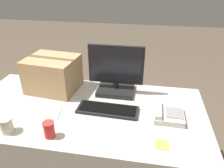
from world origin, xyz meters
The scene contains 9 objects.
office_desk centered at (0.00, 0.00, 0.36)m, with size 1.80×0.90×0.72m.
monitor centered at (0.20, 0.29, 0.87)m, with size 0.45×0.25×0.41m.
keyboard centered at (0.18, -0.01, 0.73)m, with size 0.45×0.18×0.03m.
desk_phone centered at (0.61, -0.01, 0.74)m, with size 0.21×0.22×0.07m.
paper_cup_left centered at (-0.41, -0.34, 0.77)m, with size 0.09×0.09×0.10m.
paper_cup_right centered at (-0.12, -0.34, 0.77)m, with size 0.07×0.07×0.11m.
spoon centered at (-0.16, -0.07, 0.72)m, with size 0.04×0.17×0.00m.
cardboard_box centered at (-0.34, 0.25, 0.86)m, with size 0.44×0.38×0.29m.
sticky_note_pad centered at (0.57, -0.30, 0.72)m, with size 0.08×0.08×0.01m.
Camera 1 is at (0.44, -1.31, 1.65)m, focal length 35.00 mm.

